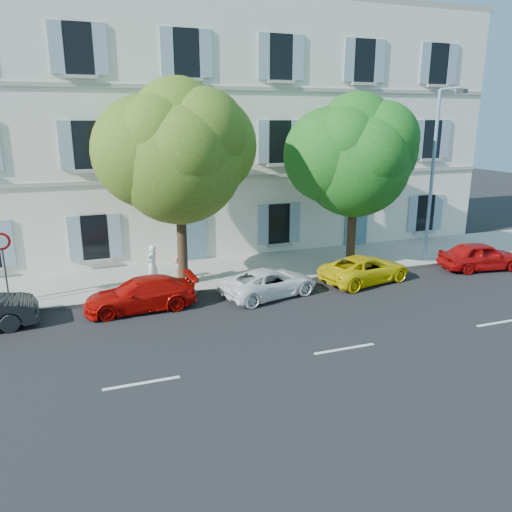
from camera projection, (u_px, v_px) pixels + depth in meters
name	position (u px, v px, depth m)	size (l,w,h in m)	color
ground	(291.00, 304.00, 18.60)	(90.00, 90.00, 0.00)	black
sidewalk	(252.00, 269.00, 22.62)	(36.00, 4.50, 0.15)	#A09E96
kerb	(269.00, 283.00, 20.65)	(36.00, 0.16, 0.16)	#9E998E
building	(216.00, 132.00, 26.26)	(28.00, 7.00, 12.00)	silver
car_red_coupe	(141.00, 294.00, 17.93)	(1.63, 4.00, 1.16)	#AC0904
car_white_coupe	(270.00, 283.00, 19.34)	(1.78, 3.85, 1.07)	white
car_yellow_supercar	(365.00, 269.00, 20.99)	(1.87, 4.05, 1.13)	yellow
car_red_hatchback	(481.00, 256.00, 22.70)	(1.51, 3.76, 1.28)	#9F0A09
tree_left	(179.00, 159.00, 19.08)	(5.05, 5.05, 7.82)	#3A2819
tree_right	(355.00, 162.00, 21.48)	(4.78, 4.78, 7.37)	#3A2819
road_sign	(3.00, 254.00, 17.49)	(0.62, 0.14, 2.71)	#383A3D
street_lamp	(435.00, 167.00, 22.51)	(0.26, 1.66, 7.81)	#7293BF
pedestrian_a	(152.00, 264.00, 20.30)	(0.58, 0.38, 1.59)	white
pedestrian_b	(180.00, 263.00, 20.51)	(0.77, 0.60, 1.58)	tan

